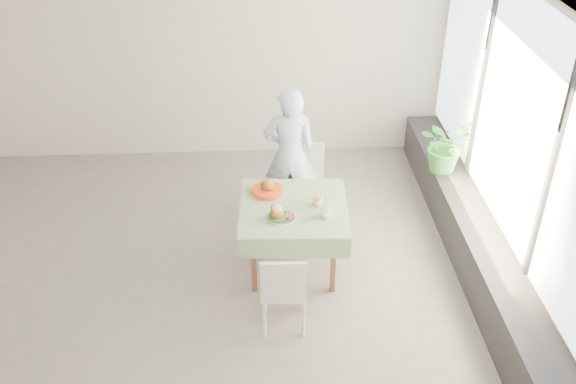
{
  "coord_description": "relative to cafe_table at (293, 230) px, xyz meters",
  "views": [
    {
      "loc": [
        0.62,
        -5.19,
        4.23
      ],
      "look_at": [
        0.9,
        0.04,
        0.88
      ],
      "focal_mm": 40.0,
      "sensor_mm": 36.0,
      "label": 1
    }
  ],
  "objects": [
    {
      "name": "potted_plant",
      "position": [
        1.77,
        1.04,
        0.36
      ],
      "size": [
        0.76,
        0.74,
        0.64
      ],
      "primitive_type": "imported",
      "rotation": [
        0.0,
        0.0,
        0.61
      ],
      "color": "#297426",
      "rests_on": "window_ledge"
    },
    {
      "name": "diner",
      "position": [
        0.01,
        0.94,
        0.33
      ],
      "size": [
        0.6,
        0.42,
        1.59
      ],
      "primitive_type": "imported",
      "rotation": [
        0.0,
        0.0,
        3.08
      ],
      "color": "#99B9F5",
      "rests_on": "ground"
    },
    {
      "name": "cafe_table",
      "position": [
        0.0,
        0.0,
        0.0
      ],
      "size": [
        1.09,
        1.09,
        0.74
      ],
      "color": "brown",
      "rests_on": "ground"
    },
    {
      "name": "main_dish",
      "position": [
        -0.15,
        -0.2,
        0.33
      ],
      "size": [
        0.29,
        0.29,
        0.15
      ],
      "color": "white",
      "rests_on": "cafe_table"
    },
    {
      "name": "floor",
      "position": [
        -0.95,
        0.01,
        -0.46
      ],
      "size": [
        6.0,
        6.0,
        0.0
      ],
      "primitive_type": "plane",
      "color": "#63615E",
      "rests_on": "ground"
    },
    {
      "name": "juice_cup_orange",
      "position": [
        0.23,
        0.01,
        0.34
      ],
      "size": [
        0.09,
        0.09,
        0.27
      ],
      "color": "white",
      "rests_on": "cafe_table"
    },
    {
      "name": "window_ledge",
      "position": [
        1.85,
        0.01,
        -0.21
      ],
      "size": [
        0.4,
        4.8,
        0.5
      ],
      "primitive_type": "cube",
      "color": "black",
      "rests_on": "ground"
    },
    {
      "name": "chair_near",
      "position": [
        -0.14,
        -0.83,
        -0.2
      ],
      "size": [
        0.41,
        0.41,
        0.85
      ],
      "color": "white",
      "rests_on": "ground"
    },
    {
      "name": "wall_back",
      "position": [
        -0.95,
        2.51,
        0.94
      ],
      "size": [
        6.0,
        0.02,
        2.8
      ],
      "primitive_type": "cube",
      "color": "beige",
      "rests_on": "ground"
    },
    {
      "name": "wall_front",
      "position": [
        -0.95,
        -2.49,
        0.94
      ],
      "size": [
        6.0,
        0.02,
        2.8
      ],
      "primitive_type": "cube",
      "color": "beige",
      "rests_on": "ground"
    },
    {
      "name": "juice_cup_lemonade",
      "position": [
        0.29,
        -0.19,
        0.35
      ],
      "size": [
        0.1,
        0.1,
        0.29
      ],
      "color": "white",
      "rests_on": "cafe_table"
    },
    {
      "name": "wall_right",
      "position": [
        2.05,
        0.01,
        0.94
      ],
      "size": [
        0.02,
        5.0,
        2.8
      ],
      "primitive_type": "cube",
      "color": "beige",
      "rests_on": "ground"
    },
    {
      "name": "second_dish",
      "position": [
        -0.24,
        0.27,
        0.33
      ],
      "size": [
        0.31,
        0.31,
        0.15
      ],
      "color": "red",
      "rests_on": "cafe_table"
    },
    {
      "name": "chair_far",
      "position": [
        0.13,
        0.79,
        -0.17
      ],
      "size": [
        0.53,
        0.53,
        0.93
      ],
      "color": "white",
      "rests_on": "ground"
    },
    {
      "name": "window_pane",
      "position": [
        2.02,
        0.01,
        1.19
      ],
      "size": [
        0.01,
        4.8,
        2.18
      ],
      "primitive_type": "cube",
      "color": "#D1E0F9",
      "rests_on": "ground"
    }
  ]
}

